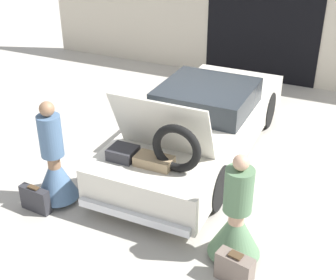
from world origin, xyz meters
TOP-DOWN VIEW (x-y plane):
  - ground_plane at (0.00, 0.00)m, footprint 40.00×40.00m
  - garage_wall_back at (0.00, 4.13)m, footprint 12.00×0.14m
  - car at (0.00, -0.00)m, footprint 1.88×5.11m
  - person_left at (-1.44, -2.36)m, footprint 0.66×0.66m
  - person_right at (1.44, -2.42)m, footprint 0.70×0.70m
  - suitcase_beside_left_person at (-1.58, -2.72)m, footprint 0.50×0.17m
  - suitcase_beside_right_person at (1.58, -2.85)m, footprint 0.50×0.29m

SIDE VIEW (x-z plane):
  - ground_plane at x=0.00m, z-range 0.00..0.00m
  - suitcase_beside_right_person at x=1.58m, z-range -0.01..0.41m
  - suitcase_beside_left_person at x=-1.58m, z-range -0.01..0.41m
  - person_right at x=1.44m, z-range -0.23..1.32m
  - car at x=0.00m, z-range -0.31..1.43m
  - person_left at x=-1.44m, z-range -0.24..1.43m
  - garage_wall_back at x=0.00m, z-range -0.01..2.79m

